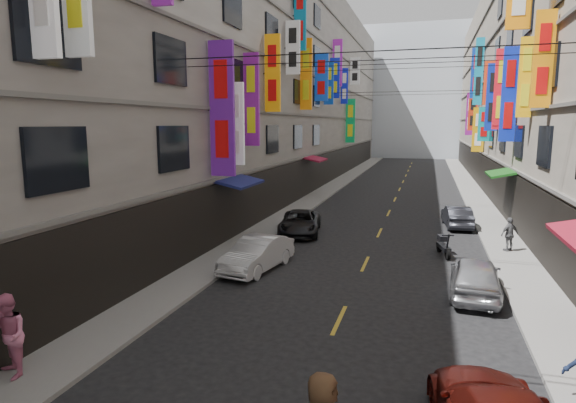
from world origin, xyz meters
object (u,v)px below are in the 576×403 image
Objects in this scene: car_right_far at (457,216)px; pedestrian_rfar at (510,234)px; car_left_mid at (257,254)px; scooter_far_right at (443,246)px; car_right_mid at (475,277)px; car_left_far at (300,223)px; pedestrian_lfar at (7,337)px.

car_right_far is 5.60m from pedestrian_rfar.
car_left_mid is 13.35m from car_right_far.
scooter_far_right is 0.45× the size of car_right_mid.
pedestrian_rfar is (9.93, -1.18, 0.28)m from car_left_far.
pedestrian_rfar reaches higher than car_right_mid.
car_right_mid reaches higher than car_left_mid.
pedestrian_rfar reaches higher than car_left_far.
car_left_far is 1.18× the size of car_right_far.
car_right_mid is 6.44m from pedestrian_rfar.
pedestrian_lfar reaches higher than pedestrian_rfar.
pedestrian_lfar is (-2.45, -9.43, 0.42)m from car_left_mid.
pedestrian_lfar reaches higher than car_right_far.
pedestrian_rfar is (12.38, 14.87, -0.19)m from pedestrian_lfar.
pedestrian_lfar is (-9.57, -13.69, 0.63)m from scooter_far_right.
car_right_mid is (8.00, -0.70, 0.02)m from car_left_mid.
car_left_far is at bearing 99.71° from car_left_mid.
car_left_mid is at bearing 105.66° from pedestrian_lfar.
scooter_far_right is 0.45× the size of car_left_mid.
car_left_far reaches higher than scooter_far_right.
car_right_mid is at bearing 38.59° from pedestrian_rfar.
car_left_mid is at bearing -99.85° from car_left_far.
car_left_far is at bearing -39.10° from car_right_mid.
car_left_far is at bearing -32.62° from scooter_far_right.
car_left_mid is 2.09× the size of pedestrian_lfar.
car_right_far is 22.67m from pedestrian_lfar.
car_left_far is 10.00m from pedestrian_rfar.
car_right_far is at bearing 92.78° from pedestrian_lfar.
car_left_mid is 1.01× the size of car_right_mid.
pedestrian_lfar is (-10.45, -8.73, 0.40)m from car_right_mid.
car_right_far is (0.88, 6.43, 0.17)m from scooter_far_right.
car_left_mid is 6.62m from car_left_far.
car_left_mid is 9.75m from pedestrian_lfar.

